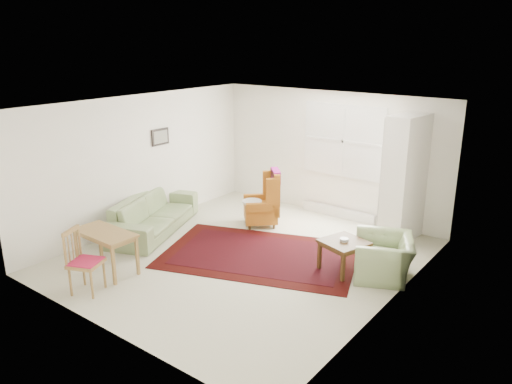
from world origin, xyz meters
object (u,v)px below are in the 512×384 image
Objects in this scene: coffee_table at (343,256)px; armchair at (384,253)px; cabinet at (405,178)px; wingback_chair at (261,198)px; stool at (252,213)px; desk_chair at (86,261)px; desk at (106,251)px; sofa at (153,207)px.

armchair is at bearing 21.16° from coffee_table.
wingback_chair is at bearing -151.10° from cabinet.
stool is at bearing -124.51° from armchair.
wingback_chair is 1.16× the size of desk_chair.
wingback_chair reaches higher than stool.
cabinet is (2.41, 1.01, 0.57)m from wingback_chair.
stool is at bearing -149.45° from cabinet.
armchair is at bearing -69.57° from desk_chair.
desk is (-2.92, -2.22, 0.07)m from coffee_table.
armchair is at bearing 35.01° from desk.
sofa is 1.87m from stool.
wingback_chair is at bearing 159.49° from coffee_table.
wingback_chair is at bearing 77.21° from desk.
cabinet is (3.83, 2.47, 0.66)m from sofa.
armchair is at bearing -101.08° from sofa.
stool is 0.23× the size of cabinet.
desk is at bearing -55.87° from wingback_chair.
desk_chair reaches higher than stool.
wingback_chair is 1.78× the size of coffee_table.
armchair is 1.02× the size of desk_chair.
coffee_table is (2.22, -0.83, -0.30)m from wingback_chair.
stool is (-2.33, 0.70, 0.00)m from coffee_table.
cabinet is at bearing -54.22° from desk_chair.
cabinet reaches higher than desk_chair.
desk is at bearing -142.75° from coffee_table.
sofa reaches higher than desk.
coffee_table is 3.81m from desk_chair.
coffee_table is at bearing 26.41° from wingback_chair.
coffee_table is at bearing 37.25° from desk.
desk_chair is (0.34, -0.58, 0.15)m from desk.
cabinet is at bearing 24.41° from stool.
armchair is 4.35m from desk_chair.
desk_chair is (-3.14, -3.02, 0.10)m from armchair.
coffee_table is 2.43m from stool.
desk_chair is at bearing -60.02° from desk.
wingback_chair is 2.39m from coffee_table.
wingback_chair reaches higher than desk_chair.
sofa is at bearing -134.76° from stool.
wingback_chair is at bearing -29.03° from desk_chair.
stool is (1.31, 1.32, -0.21)m from sofa.
stool is at bearing -67.12° from sofa.
coffee_table is 0.65× the size of desk_chair.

